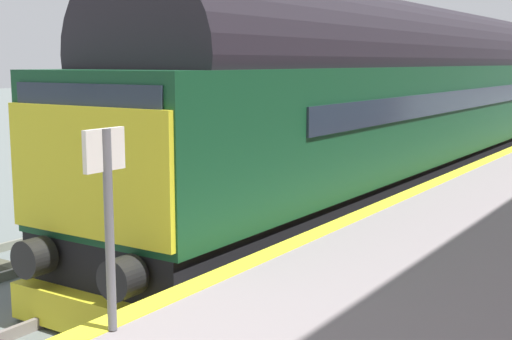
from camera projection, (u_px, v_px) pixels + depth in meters
ground_plane at (226, 277)px, 10.77m from camera, size 140.00×140.00×0.00m
track_main at (226, 273)px, 10.76m from camera, size 2.50×60.00×0.15m
track_adjacent_west at (74, 242)px, 12.62m from camera, size 2.50×60.00×0.15m
station_platform at (456, 287)px, 8.74m from camera, size 4.00×44.00×1.01m
diesel_locomotive at (396, 98)px, 15.94m from camera, size 2.74×19.48×4.68m
signal_post_far at (136, 82)px, 16.51m from camera, size 0.44×0.22×4.43m
platform_number_sign at (107, 197)px, 5.83m from camera, size 0.10×0.44×1.76m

